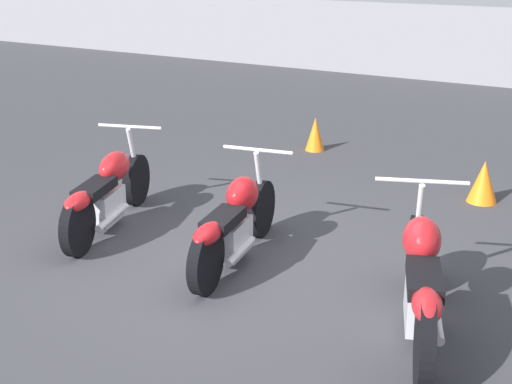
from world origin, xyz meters
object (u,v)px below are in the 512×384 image
object	(u,v)px
motorcycle_slot_1	(234,223)
motorcycle_slot_2	(421,281)
traffic_cone_near	(315,134)
motorcycle_slot_0	(107,192)
traffic_cone_far	(483,182)

from	to	relation	value
motorcycle_slot_1	motorcycle_slot_2	bearing A→B (deg)	-21.65
motorcycle_slot_2	traffic_cone_near	world-z (taller)	motorcycle_slot_2
motorcycle_slot_2	traffic_cone_near	xyz separation A→B (m)	(-2.96, 4.23, -0.20)
motorcycle_slot_0	traffic_cone_far	size ratio (longest dim) A/B	4.05
motorcycle_slot_2	traffic_cone_near	distance (m)	5.17
motorcycle_slot_0	motorcycle_slot_1	size ratio (longest dim) A/B	1.03
motorcycle_slot_0	motorcycle_slot_1	xyz separation A→B (m)	(1.58, -0.05, -0.00)
motorcycle_slot_0	motorcycle_slot_2	xyz separation A→B (m)	(3.44, -0.42, 0.04)
motorcycle_slot_2	traffic_cone_far	xyz separation A→B (m)	(-0.33, 3.24, -0.19)
motorcycle_slot_0	traffic_cone_far	distance (m)	4.20
motorcycle_slot_0	traffic_cone_far	bearing A→B (deg)	24.35
motorcycle_slot_2	traffic_cone_far	world-z (taller)	motorcycle_slot_2
motorcycle_slot_1	motorcycle_slot_2	distance (m)	1.90
motorcycle_slot_0	motorcycle_slot_1	distance (m)	1.58
traffic_cone_near	traffic_cone_far	world-z (taller)	traffic_cone_far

